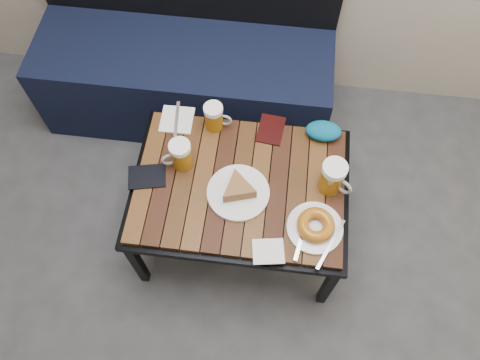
# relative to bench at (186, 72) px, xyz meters

# --- Properties ---
(room_shell) EXTENTS (4.00, 4.00, 4.00)m
(room_shell) POSITION_rel_bench_xyz_m (0.30, -1.26, 1.48)
(room_shell) COLOR gray
(room_shell) RESTS_ON ground
(bench) EXTENTS (1.40, 0.50, 0.95)m
(bench) POSITION_rel_bench_xyz_m (0.00, 0.00, 0.00)
(bench) COLOR black
(bench) RESTS_ON ground
(cafe_table) EXTENTS (0.84, 0.62, 0.47)m
(cafe_table) POSITION_rel_bench_xyz_m (0.35, -0.69, 0.16)
(cafe_table) COLOR black
(cafe_table) RESTS_ON ground
(beer_mug_left) EXTENTS (0.13, 0.10, 0.13)m
(beer_mug_left) POSITION_rel_bench_xyz_m (0.12, -0.63, 0.27)
(beer_mug_left) COLOR #90590B
(beer_mug_left) RESTS_ON cafe_table
(beer_mug_centre) EXTENTS (0.11, 0.08, 0.12)m
(beer_mug_centre) POSITION_rel_bench_xyz_m (0.22, -0.44, 0.26)
(beer_mug_centre) COLOR #90590B
(beer_mug_centre) RESTS_ON cafe_table
(beer_mug_right) EXTENTS (0.14, 0.12, 0.15)m
(beer_mug_right) POSITION_rel_bench_xyz_m (0.69, -0.66, 0.27)
(beer_mug_right) COLOR #90590B
(beer_mug_right) RESTS_ON cafe_table
(plate_pie) EXTENTS (0.24, 0.24, 0.07)m
(plate_pie) POSITION_rel_bench_xyz_m (0.35, -0.73, 0.23)
(plate_pie) COLOR white
(plate_pie) RESTS_ON cafe_table
(plate_bagel) EXTENTS (0.21, 0.26, 0.06)m
(plate_bagel) POSITION_rel_bench_xyz_m (0.65, -0.84, 0.22)
(plate_bagel) COLOR white
(plate_bagel) RESTS_ON cafe_table
(napkin_left) EXTENTS (0.13, 0.18, 0.01)m
(napkin_left) POSITION_rel_bench_xyz_m (0.06, -0.43, 0.20)
(napkin_left) COLOR white
(napkin_left) RESTS_ON cafe_table
(napkin_right) EXTENTS (0.13, 0.11, 0.01)m
(napkin_right) POSITION_rel_bench_xyz_m (0.49, -0.95, 0.20)
(napkin_right) COLOR white
(napkin_right) RESTS_ON cafe_table
(passport_navy) EXTENTS (0.16, 0.13, 0.01)m
(passport_navy) POSITION_rel_bench_xyz_m (-0.01, -0.71, 0.20)
(passport_navy) COLOR black
(passport_navy) RESTS_ON cafe_table
(passport_burgundy) EXTENTS (0.12, 0.15, 0.01)m
(passport_burgundy) POSITION_rel_bench_xyz_m (0.45, -0.43, 0.20)
(passport_burgundy) COLOR black
(passport_burgundy) RESTS_ON cafe_table
(knit_pouch) EXTENTS (0.14, 0.10, 0.06)m
(knit_pouch) POSITION_rel_bench_xyz_m (0.66, -0.43, 0.23)
(knit_pouch) COLOR #055085
(knit_pouch) RESTS_ON cafe_table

